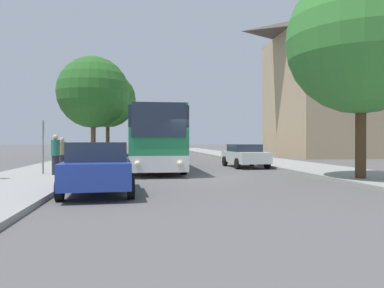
{
  "coord_description": "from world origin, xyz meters",
  "views": [
    {
      "loc": [
        -2.56,
        -16.29,
        1.6
      ],
      "look_at": [
        0.79,
        7.57,
        1.4
      ],
      "focal_mm": 35.0,
      "sensor_mm": 36.0,
      "label": 1
    }
  ],
  "objects_px": {
    "parked_car_right_near": "(245,155)",
    "bus_stop_sign": "(43,141)",
    "bus_middle": "(151,138)",
    "bus_front": "(154,139)",
    "tree_left_near": "(108,100)",
    "pedestrian_waiting_far": "(62,154)",
    "parked_car_left_curb": "(98,167)",
    "pedestrian_waiting_near": "(55,154)",
    "bus_rear": "(144,139)",
    "tree_left_far": "(93,92)",
    "tree_right_near": "(361,40)"
  },
  "relations": [
    {
      "from": "bus_front",
      "to": "bus_stop_sign",
      "type": "relative_size",
      "value": 4.51
    },
    {
      "from": "tree_left_near",
      "to": "bus_front",
      "type": "bearing_deg",
      "value": -78.41
    },
    {
      "from": "tree_left_near",
      "to": "bus_middle",
      "type": "bearing_deg",
      "value": -58.78
    },
    {
      "from": "parked_car_left_curb",
      "to": "pedestrian_waiting_near",
      "type": "bearing_deg",
      "value": 111.55
    },
    {
      "from": "parked_car_right_near",
      "to": "tree_left_far",
      "type": "relative_size",
      "value": 0.51
    },
    {
      "from": "parked_car_right_near",
      "to": "bus_stop_sign",
      "type": "relative_size",
      "value": 1.83
    },
    {
      "from": "tree_left_far",
      "to": "tree_right_near",
      "type": "relative_size",
      "value": 1.02
    },
    {
      "from": "pedestrian_waiting_near",
      "to": "tree_left_near",
      "type": "bearing_deg",
      "value": 64.69
    },
    {
      "from": "tree_left_near",
      "to": "tree_right_near",
      "type": "height_order",
      "value": "tree_left_near"
    },
    {
      "from": "pedestrian_waiting_near",
      "to": "pedestrian_waiting_far",
      "type": "distance_m",
      "value": 2.29
    },
    {
      "from": "bus_middle",
      "to": "bus_front",
      "type": "bearing_deg",
      "value": -90.33
    },
    {
      "from": "bus_front",
      "to": "bus_middle",
      "type": "distance_m",
      "value": 13.41
    },
    {
      "from": "bus_middle",
      "to": "bus_rear",
      "type": "relative_size",
      "value": 0.96
    },
    {
      "from": "pedestrian_waiting_far",
      "to": "tree_left_near",
      "type": "height_order",
      "value": "tree_left_near"
    },
    {
      "from": "parked_car_right_near",
      "to": "pedestrian_waiting_far",
      "type": "bearing_deg",
      "value": 14.07
    },
    {
      "from": "tree_right_near",
      "to": "pedestrian_waiting_far",
      "type": "bearing_deg",
      "value": 155.99
    },
    {
      "from": "bus_stop_sign",
      "to": "tree_right_near",
      "type": "height_order",
      "value": "tree_right_near"
    },
    {
      "from": "parked_car_right_near",
      "to": "bus_stop_sign",
      "type": "height_order",
      "value": "bus_stop_sign"
    },
    {
      "from": "bus_middle",
      "to": "parked_car_right_near",
      "type": "xyz_separation_m",
      "value": [
        5.32,
        -12.29,
        -1.14
      ]
    },
    {
      "from": "bus_stop_sign",
      "to": "tree_left_near",
      "type": "xyz_separation_m",
      "value": [
        0.78,
        24.35,
        4.47
      ]
    },
    {
      "from": "parked_car_right_near",
      "to": "pedestrian_waiting_near",
      "type": "xyz_separation_m",
      "value": [
        -9.88,
        -5.29,
        0.28
      ]
    },
    {
      "from": "pedestrian_waiting_near",
      "to": "parked_car_left_curb",
      "type": "bearing_deg",
      "value": -90.29
    },
    {
      "from": "bus_stop_sign",
      "to": "tree_left_far",
      "type": "height_order",
      "value": "tree_left_far"
    },
    {
      "from": "tree_right_near",
      "to": "bus_rear",
      "type": "bearing_deg",
      "value": 102.4
    },
    {
      "from": "bus_stop_sign",
      "to": "bus_rear",
      "type": "bearing_deg",
      "value": 81.56
    },
    {
      "from": "bus_front",
      "to": "pedestrian_waiting_near",
      "type": "height_order",
      "value": "bus_front"
    },
    {
      "from": "bus_middle",
      "to": "pedestrian_waiting_near",
      "type": "bearing_deg",
      "value": -104.11
    },
    {
      "from": "bus_stop_sign",
      "to": "pedestrian_waiting_near",
      "type": "xyz_separation_m",
      "value": [
        0.65,
        -0.54,
        -0.6
      ]
    },
    {
      "from": "bus_stop_sign",
      "to": "pedestrian_waiting_near",
      "type": "bearing_deg",
      "value": -39.87
    },
    {
      "from": "bus_rear",
      "to": "bus_stop_sign",
      "type": "xyz_separation_m",
      "value": [
        -4.8,
        -32.38,
        -0.2
      ]
    },
    {
      "from": "bus_rear",
      "to": "parked_car_left_curb",
      "type": "relative_size",
      "value": 2.87
    },
    {
      "from": "pedestrian_waiting_near",
      "to": "tree_left_far",
      "type": "bearing_deg",
      "value": 65.88
    },
    {
      "from": "bus_stop_sign",
      "to": "pedestrian_waiting_far",
      "type": "bearing_deg",
      "value": 74.87
    },
    {
      "from": "bus_front",
      "to": "tree_right_near",
      "type": "height_order",
      "value": "tree_right_near"
    },
    {
      "from": "bus_middle",
      "to": "pedestrian_waiting_near",
      "type": "relative_size",
      "value": 6.81
    },
    {
      "from": "bus_front",
      "to": "parked_car_left_curb",
      "type": "xyz_separation_m",
      "value": [
        -2.05,
        -9.23,
        -0.93
      ]
    },
    {
      "from": "bus_rear",
      "to": "tree_left_far",
      "type": "height_order",
      "value": "tree_left_far"
    },
    {
      "from": "bus_front",
      "to": "bus_stop_sign",
      "type": "xyz_separation_m",
      "value": [
        -5.03,
        -3.63,
        -0.11
      ]
    },
    {
      "from": "bus_middle",
      "to": "bus_rear",
      "type": "distance_m",
      "value": 15.35
    },
    {
      "from": "parked_car_right_near",
      "to": "parked_car_left_curb",
      "type": "bearing_deg",
      "value": 51.32
    },
    {
      "from": "bus_middle",
      "to": "tree_left_near",
      "type": "distance_m",
      "value": 9.53
    },
    {
      "from": "parked_car_left_curb",
      "to": "tree_left_near",
      "type": "height_order",
      "value": "tree_left_near"
    },
    {
      "from": "bus_stop_sign",
      "to": "pedestrian_waiting_near",
      "type": "height_order",
      "value": "bus_stop_sign"
    },
    {
      "from": "bus_front",
      "to": "bus_rear",
      "type": "xyz_separation_m",
      "value": [
        -0.23,
        28.75,
        0.08
      ]
    },
    {
      "from": "bus_rear",
      "to": "bus_stop_sign",
      "type": "height_order",
      "value": "bus_rear"
    },
    {
      "from": "tree_left_near",
      "to": "tree_left_far",
      "type": "xyz_separation_m",
      "value": [
        -0.36,
        -9.76,
        -0.47
      ]
    },
    {
      "from": "pedestrian_waiting_far",
      "to": "bus_front",
      "type": "bearing_deg",
      "value": 136.54
    },
    {
      "from": "pedestrian_waiting_near",
      "to": "bus_rear",
      "type": "bearing_deg",
      "value": 57.8
    },
    {
      "from": "bus_front",
      "to": "tree_left_far",
      "type": "distance_m",
      "value": 12.51
    },
    {
      "from": "tree_left_far",
      "to": "bus_middle",
      "type": "bearing_deg",
      "value": 27.11
    }
  ]
}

